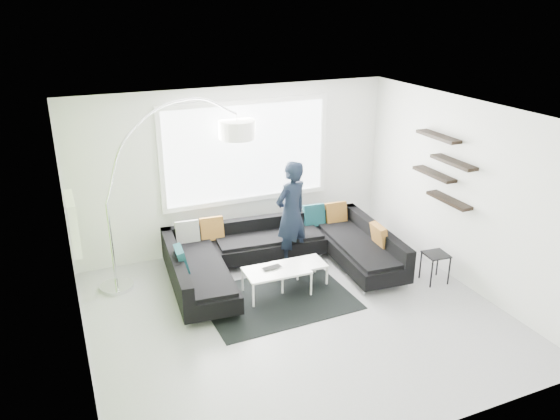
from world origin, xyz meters
The scene contains 9 objects.
ground centered at (0.00, 0.00, 0.00)m, with size 5.50×5.50×0.00m, color gray.
room_shell centered at (0.04, 0.21, 1.81)m, with size 5.54×5.04×2.82m.
sectional_sofa centered at (0.28, 1.13, 0.33)m, with size 3.61×2.40×0.75m.
rug centered at (-0.07, 0.49, 0.01)m, with size 2.12×1.54×0.01m, color black.
coffee_table centered at (0.21, 0.73, 0.20)m, with size 1.22×0.71×0.40m, color white.
arc_lamp centered at (-2.19, 1.76, 1.37)m, with size 2.57×0.98×2.74m, color silver, non-canonical shape.
side_table centered at (2.37, 0.03, 0.24)m, with size 0.34×0.34×0.47m, color black.
person centered at (0.60, 1.50, 0.88)m, with size 0.75×0.63×1.75m, color black.
laptop centered at (-0.06, 0.67, 0.41)m, with size 0.31×0.22×0.02m, color black.
Camera 1 is at (-2.78, -5.91, 4.15)m, focal length 35.00 mm.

